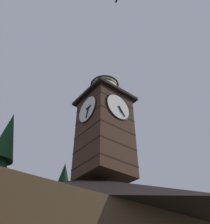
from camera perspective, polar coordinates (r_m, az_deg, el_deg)
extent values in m
pyramid|color=black|center=(16.21, -1.84, -21.44)|extent=(16.29, 12.19, 3.33)
cube|color=#422B1E|center=(18.43, -0.12, -6.03)|extent=(3.40, 3.40, 6.96)
cube|color=black|center=(17.19, -0.13, -13.55)|extent=(3.44, 3.44, 0.10)
cube|color=black|center=(17.76, -0.12, -9.71)|extent=(3.44, 3.44, 0.10)
cube|color=black|center=(18.41, -0.12, -6.12)|extent=(3.44, 3.44, 0.10)
cube|color=black|center=(19.13, -0.11, -2.79)|extent=(3.44, 3.44, 0.10)
cube|color=black|center=(19.90, -0.11, 0.29)|extent=(3.44, 3.44, 0.10)
cylinder|color=white|center=(18.45, 3.21, 1.23)|extent=(2.29, 0.10, 2.29)
torus|color=black|center=(18.43, 3.26, 1.27)|extent=(2.39, 0.10, 2.39)
cube|color=black|center=(18.32, 3.80, 0.61)|extent=(0.41, 0.04, 0.55)
cube|color=black|center=(18.32, 4.14, 0.14)|extent=(0.65, 0.04, 0.78)
sphere|color=black|center=(18.38, 3.43, 1.40)|extent=(0.10, 0.10, 0.10)
cylinder|color=white|center=(18.70, -4.28, 0.68)|extent=(0.10, 2.29, 2.29)
torus|color=black|center=(18.69, -4.34, 0.70)|extent=(0.10, 2.39, 2.39)
cube|color=black|center=(18.44, -4.04, 1.10)|extent=(0.04, 0.58, 0.22)
cube|color=black|center=(18.28, -4.32, -0.06)|extent=(0.04, 0.38, 0.91)
sphere|color=black|center=(18.65, -4.56, 0.81)|extent=(0.10, 0.10, 0.10)
cube|color=black|center=(20.55, -0.10, 2.55)|extent=(4.10, 4.10, 0.25)
cylinder|color=beige|center=(21.23, -0.10, 4.67)|extent=(2.32, 2.32, 1.80)
cylinder|color=#2D2319|center=(20.83, -0.10, 3.44)|extent=(2.38, 2.38, 0.10)
cylinder|color=#2D2319|center=(21.23, -0.10, 4.67)|extent=(2.38, 2.38, 0.10)
cylinder|color=#2D2319|center=(21.64, -0.10, 5.84)|extent=(2.38, 2.38, 0.10)
cone|color=#2D3847|center=(22.23, -0.10, 7.43)|extent=(2.62, 2.62, 1.10)
sphere|color=#2D3847|center=(22.70, -0.09, 8.59)|extent=(0.16, 0.16, 0.16)
cone|color=black|center=(23.29, -11.12, -24.92)|extent=(3.30, 3.30, 2.57)
cone|color=black|center=(23.83, -10.48, -19.94)|extent=(2.46, 2.46, 2.82)
cone|color=black|center=(24.54, -9.91, -15.27)|extent=(1.62, 1.62, 3.02)
cone|color=#13321B|center=(19.12, -22.46, -5.29)|extent=(1.71, 1.71, 4.09)
sphere|color=silver|center=(51.26, -13.93, -21.62)|extent=(1.85, 1.85, 1.85)
cube|color=black|center=(22.33, 2.75, 25.20)|extent=(0.25, 0.34, 0.07)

